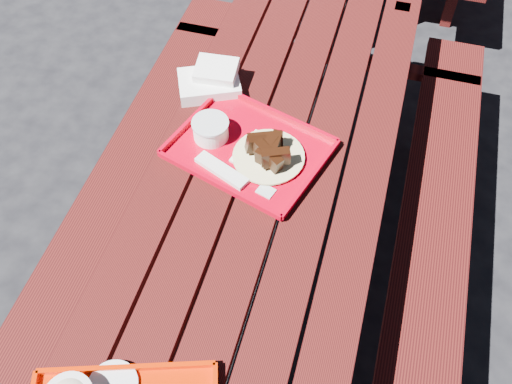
% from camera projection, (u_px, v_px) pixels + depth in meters
% --- Properties ---
extents(ground, '(60.00, 60.00, 0.00)m').
position_uv_depth(ground, '(266.00, 281.00, 2.40)').
color(ground, black).
rests_on(ground, ground).
extents(picnic_table_near, '(1.41, 2.40, 0.75)m').
position_uv_depth(picnic_table_near, '(268.00, 203.00, 1.95)').
color(picnic_table_near, '#43100C').
rests_on(picnic_table_near, ground).
extents(far_tray, '(0.55, 0.48, 0.08)m').
position_uv_depth(far_tray, '(246.00, 147.00, 1.81)').
color(far_tray, '#B20016').
rests_on(far_tray, picnic_table_near).
extents(white_cloth, '(0.25, 0.23, 0.09)m').
position_uv_depth(white_cloth, '(211.00, 80.00, 1.98)').
color(white_cloth, white).
rests_on(white_cloth, picnic_table_near).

